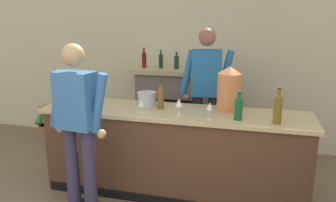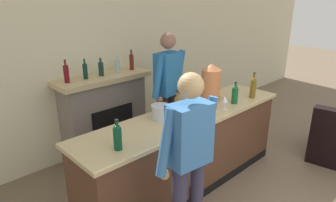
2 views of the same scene
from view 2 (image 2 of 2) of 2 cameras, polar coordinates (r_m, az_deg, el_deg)
wall_back_panel at (r=4.60m, az=-11.94°, el=7.69°), size 12.00×0.07×2.75m
bar_counter at (r=3.73m, az=3.72°, el=-9.35°), size 2.91×0.70×0.97m
fireplace_stone at (r=4.49m, az=-11.97°, el=-2.63°), size 1.35×0.52×1.53m
person_customer at (r=2.60m, az=3.93°, el=-11.28°), size 0.66×0.33×1.73m
person_bartender at (r=4.08m, az=0.05°, el=1.49°), size 0.65×0.35×1.84m
copper_dispenser at (r=3.94m, az=8.17°, el=3.57°), size 0.26×0.30×0.48m
ice_bucket_steel at (r=3.34m, az=-1.37°, el=-2.14°), size 0.22×0.22×0.16m
wine_bottle_cabernet_heavy at (r=4.17m, az=15.91°, el=2.65°), size 0.08×0.08×0.35m
wine_bottle_burgundy_dark at (r=3.39m, az=1.79°, el=-0.81°), size 0.07×0.07×0.31m
wine_bottle_riesling_slim at (r=2.72m, az=-9.60°, el=-6.58°), size 0.08×0.08×0.29m
wine_bottle_port_short at (r=3.90m, az=12.64°, el=1.38°), size 0.08×0.08×0.28m
wine_glass_near_bucket at (r=3.46m, az=6.48°, el=-0.76°), size 0.08×0.08×0.17m
wine_glass_front_left at (r=3.16m, az=2.51°, el=-2.92°), size 0.07×0.07×0.16m
wine_glass_by_dispenser at (r=3.66m, az=10.80°, el=0.18°), size 0.07×0.07×0.17m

